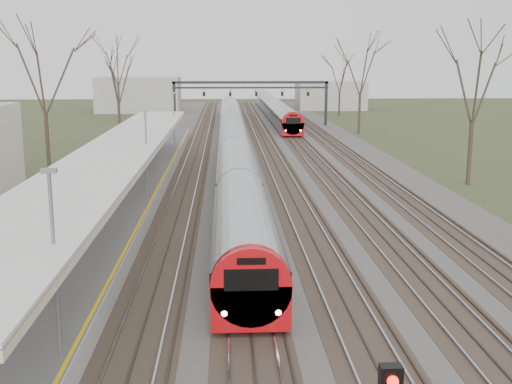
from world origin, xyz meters
TOP-DOWN VIEW (x-y plane):
  - track_bed at (0.26, 55.00)m, footprint 24.00×160.00m
  - platform at (-9.05, 37.50)m, footprint 3.50×69.00m
  - canopy at (-9.05, 32.99)m, footprint 4.10×50.00m
  - signal_gantry at (0.29, 84.99)m, footprint 21.00×0.59m
  - tree_west_far at (-17.00, 48.00)m, footprint 5.50×5.50m
  - tree_east_far at (14.00, 42.00)m, footprint 5.00×5.00m
  - train_near at (-2.50, 61.72)m, footprint 2.62×90.21m
  - train_far at (4.50, 100.45)m, footprint 2.62×60.21m

SIDE VIEW (x-z plane):
  - track_bed at x=0.26m, z-range -0.05..0.17m
  - platform at x=-9.05m, z-range 0.00..1.00m
  - train_near at x=-2.50m, z-range -0.05..3.00m
  - train_far at x=4.50m, z-range -0.05..3.00m
  - canopy at x=-9.05m, z-range 2.37..5.48m
  - signal_gantry at x=0.29m, z-range 1.87..7.95m
  - tree_east_far at x=14.00m, z-range 2.14..12.44m
  - tree_west_far at x=-17.00m, z-range 2.35..13.68m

